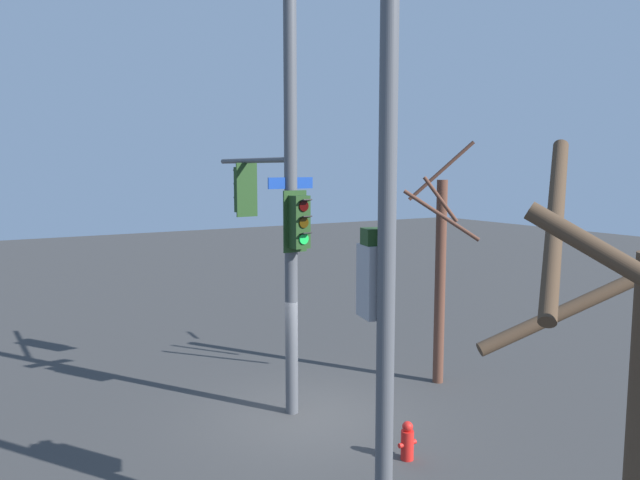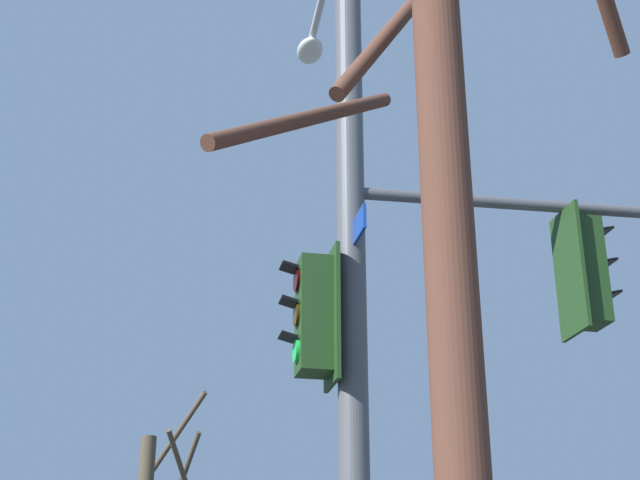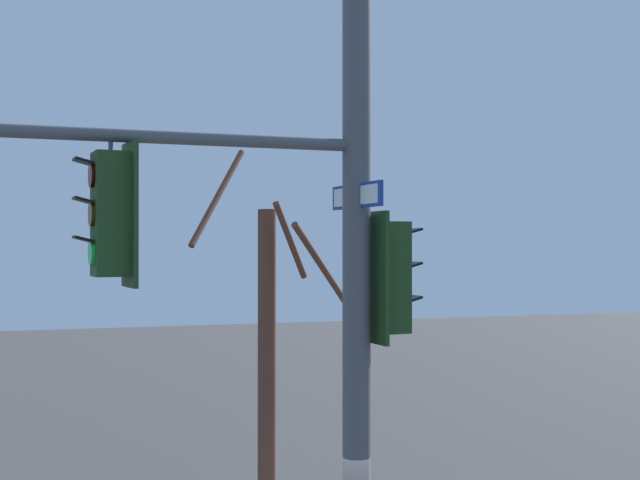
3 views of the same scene
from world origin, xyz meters
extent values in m
plane|color=#373737|center=(0.00, 0.00, 0.00)|extent=(80.00, 80.00, 0.00)
cylinder|color=#4C4F54|center=(0.18, -0.39, 4.75)|extent=(0.28, 0.28, 9.50)
cylinder|color=#4C4F54|center=(0.23, -2.17, 5.54)|extent=(0.22, 3.57, 0.12)
cube|color=#1E3D19|center=(0.25, -2.74, 4.84)|extent=(0.39, 0.33, 1.10)
cube|color=#1E3D19|center=(0.23, -2.57, 4.84)|extent=(0.56, 0.10, 1.30)
cylinder|color=#2F0403|center=(0.26, -2.90, 5.18)|extent=(0.22, 0.05, 0.22)
cube|color=black|center=(0.27, -2.97, 5.30)|extent=(0.22, 0.18, 0.06)
cylinder|color=#352504|center=(0.26, -2.90, 4.84)|extent=(0.22, 0.05, 0.22)
cube|color=black|center=(0.27, -2.97, 4.96)|extent=(0.22, 0.18, 0.06)
cylinder|color=#19D147|center=(0.26, -2.90, 4.50)|extent=(0.22, 0.05, 0.22)
cube|color=black|center=(0.27, -2.97, 4.62)|extent=(0.22, 0.18, 0.06)
cylinder|color=#4C4F54|center=(0.25, -2.74, 5.47)|extent=(0.04, 0.04, 0.15)
cube|color=#1E3D19|center=(0.17, -0.03, 4.25)|extent=(0.38, 0.33, 1.10)
cube|color=#1E3D19|center=(0.18, -0.20, 4.25)|extent=(0.56, 0.09, 1.30)
cylinder|color=#2F0403|center=(0.16, 0.14, 4.59)|extent=(0.22, 0.05, 0.22)
cube|color=black|center=(0.15, 0.21, 4.71)|extent=(0.22, 0.18, 0.06)
cylinder|color=#352504|center=(0.16, 0.14, 4.25)|extent=(0.22, 0.05, 0.22)
cube|color=black|center=(0.15, 0.21, 4.37)|extent=(0.22, 0.18, 0.06)
cylinder|color=#19D147|center=(0.16, 0.14, 3.91)|extent=(0.22, 0.05, 0.22)
cube|color=black|center=(0.15, 0.21, 4.03)|extent=(0.22, 0.18, 0.06)
cube|color=navy|center=(0.18, -0.39, 5.05)|extent=(1.10, 0.11, 0.24)
cube|color=white|center=(0.18, -0.40, 5.05)|extent=(1.00, 0.08, 0.18)
cylinder|color=#4C4F54|center=(1.47, 4.71, 4.09)|extent=(0.24, 0.24, 8.18)
cube|color=#99999E|center=(1.39, 4.36, 3.83)|extent=(0.47, 0.54, 1.00)
cube|color=#1E3D19|center=(1.39, 4.38, 4.00)|extent=(0.42, 0.38, 1.10)
cylinder|color=#2F0403|center=(1.35, 4.22, 4.34)|extent=(0.22, 0.08, 0.22)
cube|color=black|center=(1.34, 4.15, 4.46)|extent=(0.24, 0.21, 0.06)
cylinder|color=#352504|center=(1.35, 4.22, 4.00)|extent=(0.22, 0.08, 0.22)
cube|color=black|center=(1.34, 4.15, 4.12)|extent=(0.24, 0.21, 0.06)
cylinder|color=#19D147|center=(1.35, 4.22, 3.66)|extent=(0.22, 0.08, 0.22)
cube|color=black|center=(1.34, 4.15, 3.78)|extent=(0.24, 0.21, 0.06)
cylinder|color=red|center=(-0.63, 2.63, 0.28)|extent=(0.24, 0.24, 0.55)
sphere|color=red|center=(-0.63, 2.63, 0.63)|extent=(0.20, 0.20, 0.20)
cylinder|color=red|center=(-0.77, 2.63, 0.30)|extent=(0.10, 0.09, 0.09)
cylinder|color=red|center=(-0.49, 2.63, 0.30)|extent=(0.10, 0.09, 0.09)
cylinder|color=#463425|center=(1.57, 7.73, 4.21)|extent=(1.83, 0.91, 0.92)
cylinder|color=#463425|center=(2.39, 8.01, 4.95)|extent=(1.30, 1.01, 1.28)
cylinder|color=brown|center=(-3.90, -0.22, 2.54)|extent=(0.26, 0.26, 5.08)
cylinder|color=brown|center=(-4.40, -0.84, 5.29)|extent=(1.34, 1.11, 1.53)
cylinder|color=brown|center=(-3.61, 0.05, 4.63)|extent=(0.65, 0.69, 1.10)
cylinder|color=brown|center=(-3.32, 0.41, 4.28)|extent=(1.37, 1.26, 1.19)
camera|label=1|loc=(6.20, 11.00, 5.35)|focal=34.09mm
camera|label=2|loc=(-8.14, 0.96, 1.43)|focal=53.64mm
camera|label=3|loc=(7.93, -3.33, 4.57)|focal=47.61mm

